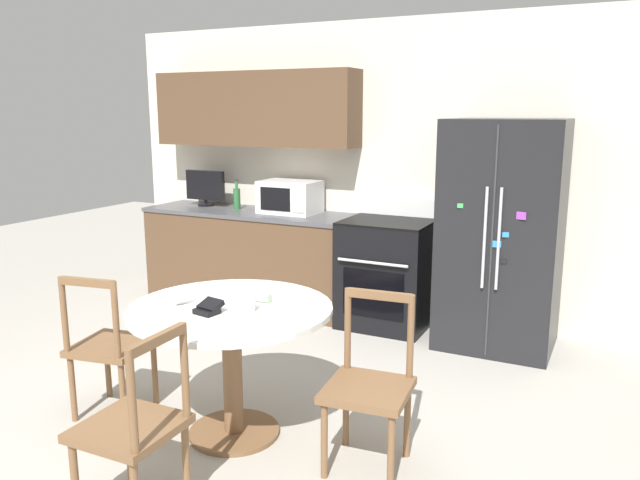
{
  "coord_description": "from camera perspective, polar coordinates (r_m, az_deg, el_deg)",
  "views": [
    {
      "loc": [
        1.99,
        -2.63,
        1.83
      ],
      "look_at": [
        0.13,
        1.15,
        0.95
      ],
      "focal_mm": 35.0,
      "sensor_mm": 36.0,
      "label": 1
    }
  ],
  "objects": [
    {
      "name": "folded_napkin",
      "position": [
        3.56,
        -5.73,
        -5.18
      ],
      "size": [
        0.16,
        0.05,
        0.05
      ],
      "color": "beige",
      "rests_on": "dining_table"
    },
    {
      "name": "counter_bottle",
      "position": [
        6.02,
        -7.61,
        3.84
      ],
      "size": [
        0.07,
        0.07,
        0.28
      ],
      "color": "#2D6B38",
      "rests_on": "kitchen_counter"
    },
    {
      "name": "wallet",
      "position": [
        3.39,
        -10.14,
        -6.16
      ],
      "size": [
        0.14,
        0.15,
        0.07
      ],
      "color": "black",
      "rests_on": "dining_table"
    },
    {
      "name": "countertop_tv",
      "position": [
        6.27,
        -10.44,
        4.81
      ],
      "size": [
        0.43,
        0.16,
        0.35
      ],
      "color": "black",
      "rests_on": "kitchen_counter"
    },
    {
      "name": "dining_chair_left",
      "position": [
        4.0,
        -18.7,
        -9.24
      ],
      "size": [
        0.48,
        0.48,
        0.9
      ],
      "rotation": [
        0.0,
        0.0,
        6.45
      ],
      "color": "brown",
      "rests_on": "ground_plane"
    },
    {
      "name": "dining_chair_right",
      "position": [
        3.3,
        4.53,
        -13.22
      ],
      "size": [
        0.46,
        0.46,
        0.9
      ],
      "rotation": [
        0.0,
        0.0,
        3.24
      ],
      "color": "brown",
      "rests_on": "ground_plane"
    },
    {
      "name": "refrigerator",
      "position": [
        5.0,
        16.24,
        0.42
      ],
      "size": [
        0.87,
        0.76,
        1.77
      ],
      "color": "black",
      "rests_on": "ground_plane"
    },
    {
      "name": "dining_table",
      "position": [
        3.54,
        -8.1,
        -8.5
      ],
      "size": [
        1.13,
        1.13,
        0.77
      ],
      "color": "white",
      "rests_on": "ground_plane"
    },
    {
      "name": "back_wall",
      "position": [
        5.72,
        2.54,
        7.87
      ],
      "size": [
        5.2,
        0.44,
        2.6
      ],
      "color": "silver",
      "rests_on": "ground_plane"
    },
    {
      "name": "candle_glass",
      "position": [
        3.38,
        -6.73,
        -5.87
      ],
      "size": [
        0.09,
        0.09,
        0.09
      ],
      "color": "silver",
      "rests_on": "dining_table"
    },
    {
      "name": "oven_range",
      "position": [
        5.37,
        6.16,
        -2.94
      ],
      "size": [
        0.73,
        0.68,
        1.08
      ],
      "color": "black",
      "rests_on": "ground_plane"
    },
    {
      "name": "kitchen_counter",
      "position": [
        6.01,
        -6.4,
        -1.54
      ],
      "size": [
        2.06,
        0.64,
        0.9
      ],
      "color": "brown",
      "rests_on": "ground_plane"
    },
    {
      "name": "dining_chair_near",
      "position": [
        3.03,
        -16.61,
        -16.18
      ],
      "size": [
        0.43,
        0.43,
        0.9
      ],
      "rotation": [
        0.0,
        0.0,
        1.59
      ],
      "color": "brown",
      "rests_on": "ground_plane"
    },
    {
      "name": "microwave",
      "position": [
        5.74,
        -2.77,
        3.96
      ],
      "size": [
        0.52,
        0.38,
        0.3
      ],
      "color": "white",
      "rests_on": "kitchen_counter"
    },
    {
      "name": "ground_plane",
      "position": [
        3.77,
        -9.99,
        -17.43
      ],
      "size": [
        14.0,
        14.0,
        0.0
      ],
      "primitive_type": "plane",
      "color": "#B2ADA3"
    },
    {
      "name": "mail_stack",
      "position": [
        3.7,
        -11.63,
        -4.93
      ],
      "size": [
        0.35,
        0.37,
        0.02
      ],
      "color": "white",
      "rests_on": "dining_table"
    }
  ]
}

